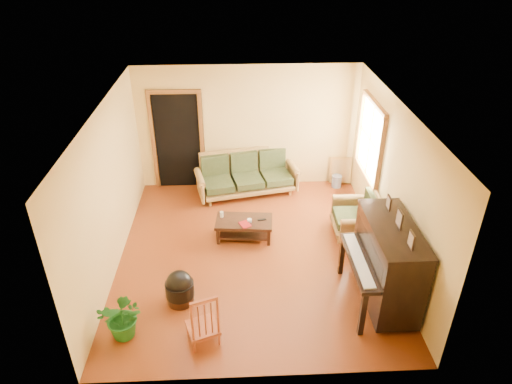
{
  "coord_description": "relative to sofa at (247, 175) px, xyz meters",
  "views": [
    {
      "loc": [
        -0.25,
        -6.26,
        4.85
      ],
      "look_at": [
        0.06,
        0.2,
        1.1
      ],
      "focal_mm": 32.0,
      "sensor_mm": 36.0,
      "label": 1
    }
  ],
  "objects": [
    {
      "name": "piano",
      "position": [
        1.92,
        -3.28,
        0.22
      ],
      "size": [
        0.89,
        1.51,
        1.32
      ],
      "primitive_type": "cube",
      "rotation": [
        0.0,
        0.0,
        0.01
      ],
      "color": "black",
      "rests_on": "floor"
    },
    {
      "name": "potted_plant",
      "position": [
        -1.78,
        -3.79,
        -0.1
      ],
      "size": [
        0.71,
        0.64,
        0.68
      ],
      "primitive_type": "imported",
      "rotation": [
        0.0,
        0.0,
        -0.21
      ],
      "color": "#1A5B1B",
      "rests_on": "floor"
    },
    {
      "name": "red_chair",
      "position": [
        -0.72,
        -3.92,
        -0.01
      ],
      "size": [
        0.52,
        0.55,
        0.86
      ],
      "primitive_type": "cube",
      "rotation": [
        0.0,
        0.0,
        0.34
      ],
      "color": "maroon",
      "rests_on": "floor"
    },
    {
      "name": "book",
      "position": [
        -0.17,
        -1.76,
        -0.07
      ],
      "size": [
        0.24,
        0.27,
        0.02
      ],
      "primitive_type": "imported",
      "rotation": [
        0.0,
        0.0,
        0.43
      ],
      "color": "maroon",
      "rests_on": "coffee_table"
    },
    {
      "name": "coffee_table",
      "position": [
        -0.11,
        -1.57,
        -0.26
      ],
      "size": [
        1.04,
        0.63,
        0.36
      ],
      "primitive_type": "cube",
      "rotation": [
        0.0,
        0.0,
        -0.09
      ],
      "color": "black",
      "rests_on": "floor"
    },
    {
      "name": "footstool",
      "position": [
        -1.1,
        -3.17,
        -0.24
      ],
      "size": [
        0.55,
        0.55,
        0.4
      ],
      "primitive_type": "cylinder",
      "rotation": [
        0.0,
        0.0,
        -0.39
      ],
      "color": "black",
      "rests_on": "floor"
    },
    {
      "name": "candle",
      "position": [
        -0.5,
        -1.44,
        -0.02
      ],
      "size": [
        0.08,
        0.08,
        0.11
      ],
      "primitive_type": "cylinder",
      "rotation": [
        0.0,
        0.0,
        -0.32
      ],
      "color": "silver",
      "rests_on": "coffee_table"
    },
    {
      "name": "leaning_frame",
      "position": [
        2.03,
        0.36,
        -0.13
      ],
      "size": [
        0.48,
        0.15,
        0.63
      ],
      "primitive_type": "cube",
      "rotation": [
        0.0,
        0.0,
        -0.1
      ],
      "color": "#C19040",
      "rests_on": "floor"
    },
    {
      "name": "remote",
      "position": [
        0.21,
        -1.58,
        -0.07
      ],
      "size": [
        0.16,
        0.07,
        0.02
      ],
      "primitive_type": "cube",
      "rotation": [
        0.0,
        0.0,
        0.21
      ],
      "color": "black",
      "rests_on": "coffee_table"
    },
    {
      "name": "window",
      "position": [
        2.24,
        -0.75,
        1.06
      ],
      "size": [
        0.12,
        1.36,
        1.46
      ],
      "primitive_type": "cube",
      "color": "white",
      "rests_on": "right_wall"
    },
    {
      "name": "doorway",
      "position": [
        -1.42,
        0.43,
        0.59
      ],
      "size": [
        1.08,
        0.16,
        2.05
      ],
      "primitive_type": "cube",
      "color": "black",
      "rests_on": "floor"
    },
    {
      "name": "ceramic_crock",
      "position": [
        1.93,
        0.2,
        -0.31
      ],
      "size": [
        0.22,
        0.22,
        0.26
      ],
      "primitive_type": "cylinder",
      "rotation": [
        0.0,
        0.0,
        0.06
      ],
      "color": "#2E488B",
      "rests_on": "floor"
    },
    {
      "name": "armchair",
      "position": [
        1.87,
        -1.56,
        -0.01
      ],
      "size": [
        0.84,
        0.88,
        0.87
      ],
      "primitive_type": "cube",
      "rotation": [
        0.0,
        0.0,
        -0.02
      ],
      "color": "olive",
      "rests_on": "floor"
    },
    {
      "name": "sofa",
      "position": [
        0.0,
        0.0,
        0.0
      ],
      "size": [
        2.19,
        1.27,
        0.88
      ],
      "primitive_type": "cube",
      "rotation": [
        0.0,
        0.0,
        0.21
      ],
      "color": "olive",
      "rests_on": "floor"
    },
    {
      "name": "floor",
      "position": [
        0.03,
        -2.05,
        -0.44
      ],
      "size": [
        5.0,
        5.0,
        0.0
      ],
      "primitive_type": "plane",
      "color": "#58210B",
      "rests_on": "ground"
    },
    {
      "name": "glass_jar",
      "position": [
        -0.01,
        -1.63,
        -0.05
      ],
      "size": [
        0.09,
        0.09,
        0.05
      ],
      "primitive_type": "cylinder",
      "rotation": [
        0.0,
        0.0,
        0.06
      ],
      "color": "white",
      "rests_on": "coffee_table"
    }
  ]
}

